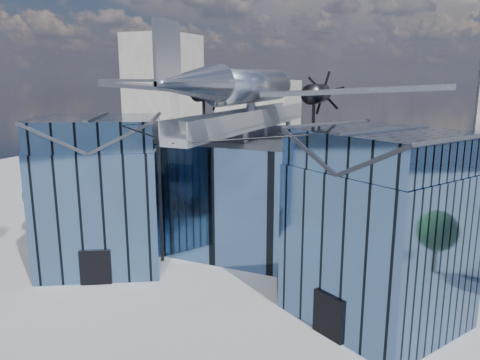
% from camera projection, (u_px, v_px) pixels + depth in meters
% --- Properties ---
extents(ground_plane, '(120.00, 120.00, 0.00)m').
position_uv_depth(ground_plane, '(229.00, 281.00, 34.45)').
color(ground_plane, gray).
extents(museum, '(32.88, 24.50, 17.60)m').
position_uv_depth(museum, '(259.00, 191.00, 38.42)').
color(museum, '#44628A').
rests_on(museum, ground).
extents(bg_towers, '(77.00, 24.50, 26.00)m').
position_uv_depth(bg_towers, '(369.00, 106.00, 76.63)').
color(bg_towers, gray).
rests_on(bg_towers, ground).
extents(tree_side_w, '(4.85, 4.85, 5.81)m').
position_uv_depth(tree_side_w, '(44.00, 195.00, 43.53)').
color(tree_side_w, '#372216').
rests_on(tree_side_w, ground).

